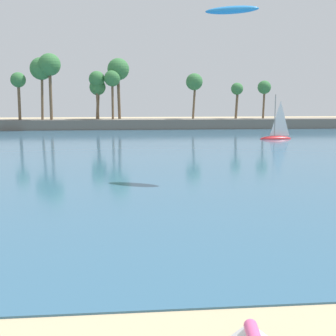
{
  "coord_description": "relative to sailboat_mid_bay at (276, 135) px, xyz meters",
  "views": [
    {
      "loc": [
        0.93,
        -3.91,
        5.5
      ],
      "look_at": [
        2.61,
        13.53,
        2.77
      ],
      "focal_mm": 47.99,
      "sensor_mm": 36.0,
      "label": 1
    }
  ],
  "objects": [
    {
      "name": "sailboat_mid_bay",
      "position": [
        0.0,
        0.0,
        0.0
      ],
      "size": [
        4.49,
        1.64,
        6.39
      ],
      "color": "red",
      "rests_on": "sea"
    },
    {
      "name": "sea",
      "position": [
        -21.28,
        7.42,
        -0.61
      ],
      "size": [
        220.0,
        110.3,
        0.06
      ],
      "primitive_type": "cube",
      "color": "#33607F",
      "rests_on": "ground"
    },
    {
      "name": "kite_aloft_low_near_shore",
      "position": [
        -13.39,
        -29.16,
        10.47
      ],
      "size": [
        3.69,
        2.64,
        0.6
      ],
      "primitive_type": "ellipsoid",
      "rotation": [
        -0.1,
        0.0,
        2.69
      ],
      "color": "#237FD1"
    },
    {
      "name": "palm_headland",
      "position": [
        -27.0,
        22.52,
        3.42
      ],
      "size": [
        104.74,
        6.35,
        13.76
      ],
      "color": "slate",
      "rests_on": "ground"
    }
  ]
}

